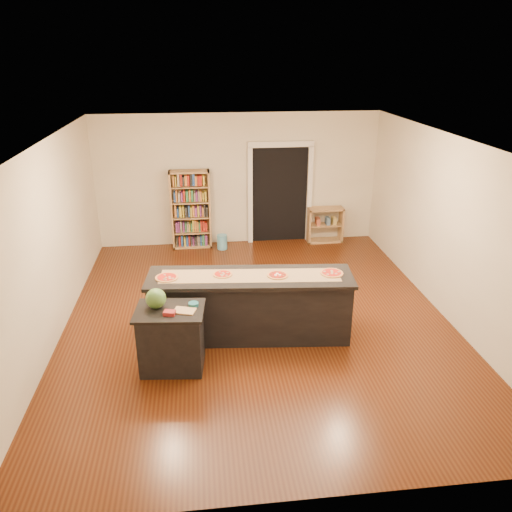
{
  "coord_description": "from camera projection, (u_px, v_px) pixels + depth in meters",
  "views": [
    {
      "loc": [
        -0.83,
        -6.93,
        3.98
      ],
      "look_at": [
        0.0,
        0.2,
        1.0
      ],
      "focal_mm": 35.0,
      "sensor_mm": 36.0,
      "label": 1
    }
  ],
  "objects": [
    {
      "name": "cutting_board",
      "position": [
        185.0,
        311.0,
        6.38
      ],
      "size": [
        0.32,
        0.26,
        0.02
      ],
      "primitive_type": "cube",
      "rotation": [
        0.0,
        0.0,
        -0.31
      ],
      "color": "tan",
      "rests_on": "side_counter"
    },
    {
      "name": "bookshelf",
      "position": [
        191.0,
        210.0,
        10.57
      ],
      "size": [
        0.84,
        0.3,
        1.67
      ],
      "primitive_type": "cube",
      "color": "tan",
      "rests_on": "ground"
    },
    {
      "name": "package_teal",
      "position": [
        193.0,
        304.0,
        6.5
      ],
      "size": [
        0.13,
        0.13,
        0.05
      ],
      "primitive_type": "cylinder",
      "color": "#195966",
      "rests_on": "side_counter"
    },
    {
      "name": "kraft_paper",
      "position": [
        250.0,
        276.0,
        7.15
      ],
      "size": [
        2.6,
        0.69,
        0.0
      ],
      "primitive_type": "cube",
      "rotation": [
        0.0,
        0.0,
        -0.09
      ],
      "color": "#977C4E",
      "rests_on": "kitchen_island"
    },
    {
      "name": "low_shelf",
      "position": [
        325.0,
        225.0,
        11.04
      ],
      "size": [
        0.78,
        0.33,
        0.78
      ],
      "primitive_type": "cube",
      "color": "tan",
      "rests_on": "ground"
    },
    {
      "name": "pizza_d",
      "position": [
        332.0,
        273.0,
        7.21
      ],
      "size": [
        0.34,
        0.34,
        0.02
      ],
      "color": "#C3864B",
      "rests_on": "kitchen_island"
    },
    {
      "name": "watermelon",
      "position": [
        156.0,
        299.0,
        6.42
      ],
      "size": [
        0.27,
        0.27,
        0.27
      ],
      "primitive_type": "sphere",
      "color": "#144214",
      "rests_on": "side_counter"
    },
    {
      "name": "waste_bin",
      "position": [
        222.0,
        242.0,
        10.7
      ],
      "size": [
        0.22,
        0.22,
        0.32
      ],
      "primitive_type": "cylinder",
      "color": "#58A7C5",
      "rests_on": "ground"
    },
    {
      "name": "pizza_a",
      "position": [
        167.0,
        277.0,
        7.07
      ],
      "size": [
        0.31,
        0.31,
        0.02
      ],
      "color": "#C3864B",
      "rests_on": "kitchen_island"
    },
    {
      "name": "pizza_c",
      "position": [
        278.0,
        275.0,
        7.14
      ],
      "size": [
        0.29,
        0.29,
        0.02
      ],
      "color": "#C3864B",
      "rests_on": "kitchen_island"
    },
    {
      "name": "package_red",
      "position": [
        170.0,
        313.0,
        6.29
      ],
      "size": [
        0.16,
        0.13,
        0.05
      ],
      "primitive_type": "cube",
      "rotation": [
        0.0,
        0.0,
        -0.22
      ],
      "color": "maroon",
      "rests_on": "side_counter"
    },
    {
      "name": "doorway",
      "position": [
        280.0,
        188.0,
        10.78
      ],
      "size": [
        1.4,
        0.09,
        2.21
      ],
      "color": "black",
      "rests_on": "room"
    },
    {
      "name": "room",
      "position": [
        258.0,
        236.0,
        7.44
      ],
      "size": [
        6.0,
        7.0,
        2.8
      ],
      "color": "beige",
      "rests_on": "ground"
    },
    {
      "name": "pizza_b",
      "position": [
        223.0,
        274.0,
        7.17
      ],
      "size": [
        0.3,
        0.3,
        0.02
      ],
      "color": "#C3864B",
      "rests_on": "kitchen_island"
    },
    {
      "name": "side_counter",
      "position": [
        172.0,
        339.0,
        6.59
      ],
      "size": [
        0.89,
        0.65,
        0.88
      ],
      "rotation": [
        0.0,
        0.0,
        -0.1
      ],
      "color": "black",
      "rests_on": "ground"
    },
    {
      "name": "kitchen_island",
      "position": [
        250.0,
        306.0,
        7.33
      ],
      "size": [
        2.96,
        0.8,
        0.98
      ],
      "rotation": [
        0.0,
        0.0,
        -0.09
      ],
      "color": "black",
      "rests_on": "ground"
    }
  ]
}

